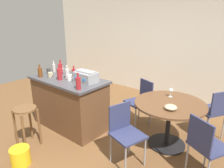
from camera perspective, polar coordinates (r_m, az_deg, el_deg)
name	(u,v)px	position (r m, az deg, el deg)	size (l,w,h in m)	color
ground_plane	(98,143)	(3.61, -3.96, -15.64)	(8.80, 8.80, 0.00)	brown
back_wall	(173,44)	(5.32, 16.25, 10.43)	(8.00, 0.10, 2.70)	silver
kitchen_island	(70,103)	(3.96, -11.42, -5.01)	(1.42, 0.75, 0.94)	brown
wooden_stool	(26,118)	(3.58, -22.36, -8.51)	(0.35, 0.35, 0.65)	brown
dining_table	(169,113)	(3.40, 15.30, -7.57)	(1.08, 1.08, 0.74)	black
folding_chair_near	(125,130)	(2.96, 3.51, -12.38)	(0.50, 0.50, 0.86)	navy
folding_chair_far	(206,144)	(2.88, 24.15, -14.70)	(0.54, 0.54, 0.88)	navy
folding_chair_left	(213,110)	(3.86, 25.83, -6.33)	(0.55, 0.55, 0.88)	navy
folding_chair_right	(141,99)	(4.01, 7.89, -4.07)	(0.51, 0.51, 0.85)	navy
toolbox	(86,77)	(3.55, -7.14, 2.00)	(0.38, 0.27, 0.19)	gray
bottle_0	(54,68)	(4.31, -15.52, 4.32)	(0.06, 0.06, 0.22)	#B7B2AD
bottle_1	(74,73)	(3.84, -10.33, 2.97)	(0.07, 0.07, 0.22)	maroon
bottle_2	(40,72)	(4.03, -18.96, 3.07)	(0.08, 0.08, 0.23)	#603314
bottle_3	(67,73)	(3.80, -12.09, 2.85)	(0.08, 0.08, 0.24)	#B7B2AD
bottle_4	(78,83)	(3.20, -9.16, 0.26)	(0.07, 0.07, 0.26)	maroon
bottle_5	(60,74)	(3.75, -14.09, 2.71)	(0.08, 0.08, 0.28)	maroon
bottle_6	(61,68)	(4.12, -13.80, 4.12)	(0.08, 0.08, 0.28)	maroon
cup_0	(50,75)	(3.99, -16.41, 2.49)	(0.13, 0.09, 0.08)	tan
cup_1	(70,77)	(3.69, -11.44, 1.75)	(0.12, 0.08, 0.10)	white
cup_2	(49,71)	(4.21, -16.82, 3.41)	(0.12, 0.08, 0.11)	#383838
cup_3	(61,69)	(4.29, -13.71, 3.96)	(0.12, 0.08, 0.11)	white
wine_glass	(171,91)	(3.54, 15.74, -1.72)	(0.07, 0.07, 0.14)	silver
serving_bowl	(171,107)	(3.09, 15.67, -6.10)	(0.18, 0.18, 0.07)	tan
plastic_bucket	(20,156)	(3.37, -23.66, -17.56)	(0.27, 0.27, 0.25)	yellow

